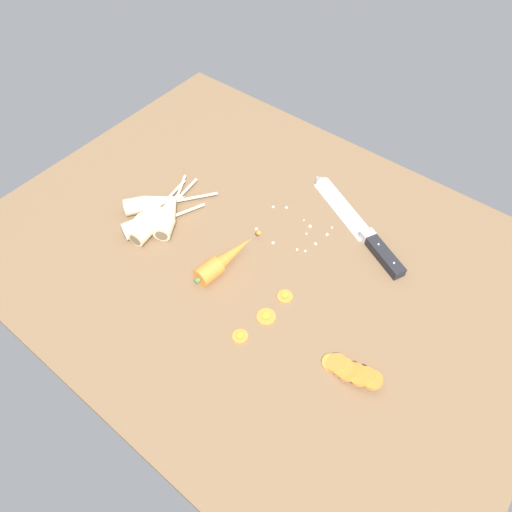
% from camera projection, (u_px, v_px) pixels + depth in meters
% --- Properties ---
extents(ground_plane, '(1.20, 0.90, 0.04)m').
position_uv_depth(ground_plane, '(262.00, 260.00, 1.01)').
color(ground_plane, brown).
extents(chefs_knife, '(0.33, 0.18, 0.04)m').
position_uv_depth(chefs_knife, '(353.00, 220.00, 1.05)').
color(chefs_knife, silver).
rests_on(chefs_knife, ground_plane).
extents(whole_carrot, '(0.06, 0.19, 0.04)m').
position_uv_depth(whole_carrot, '(224.00, 260.00, 0.96)').
color(whole_carrot, orange).
rests_on(whole_carrot, ground_plane).
extents(parsnip_front, '(0.12, 0.19, 0.04)m').
position_uv_depth(parsnip_front, '(169.00, 214.00, 1.04)').
color(parsnip_front, beige).
rests_on(parsnip_front, ground_plane).
extents(parsnip_mid_left, '(0.06, 0.23, 0.04)m').
position_uv_depth(parsnip_mid_left, '(156.00, 218.00, 1.04)').
color(parsnip_mid_left, beige).
rests_on(parsnip_mid_left, ground_plane).
extents(parsnip_mid_right, '(0.15, 0.19, 0.04)m').
position_uv_depth(parsnip_mid_right, '(155.00, 202.00, 1.07)').
color(parsnip_mid_right, beige).
rests_on(parsnip_mid_right, ground_plane).
extents(parsnip_back, '(0.06, 0.21, 0.04)m').
position_uv_depth(parsnip_back, '(150.00, 215.00, 1.04)').
color(parsnip_back, beige).
rests_on(parsnip_back, ground_plane).
extents(parsnip_outer, '(0.10, 0.19, 0.04)m').
position_uv_depth(parsnip_outer, '(151.00, 222.00, 1.03)').
color(parsnip_outer, beige).
rests_on(parsnip_outer, ground_plane).
extents(carrot_slice_stack, '(0.11, 0.05, 0.03)m').
position_uv_depth(carrot_slice_stack, '(351.00, 371.00, 0.82)').
color(carrot_slice_stack, orange).
rests_on(carrot_slice_stack, ground_plane).
extents(carrot_slice_stray_near, '(0.03, 0.03, 0.01)m').
position_uv_depth(carrot_slice_stray_near, '(240.00, 336.00, 0.87)').
color(carrot_slice_stray_near, orange).
rests_on(carrot_slice_stray_near, ground_plane).
extents(carrot_slice_stray_mid, '(0.03, 0.03, 0.01)m').
position_uv_depth(carrot_slice_stray_mid, '(285.00, 296.00, 0.93)').
color(carrot_slice_stray_mid, orange).
rests_on(carrot_slice_stray_mid, ground_plane).
extents(carrot_slice_stray_far, '(0.04, 0.04, 0.01)m').
position_uv_depth(carrot_slice_stray_far, '(266.00, 316.00, 0.90)').
color(carrot_slice_stray_far, orange).
rests_on(carrot_slice_stray_far, ground_plane).
extents(mince_crumbs, '(0.15, 0.13, 0.01)m').
position_uv_depth(mince_crumbs, '(298.00, 230.00, 1.03)').
color(mince_crumbs, beige).
rests_on(mince_crumbs, ground_plane).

